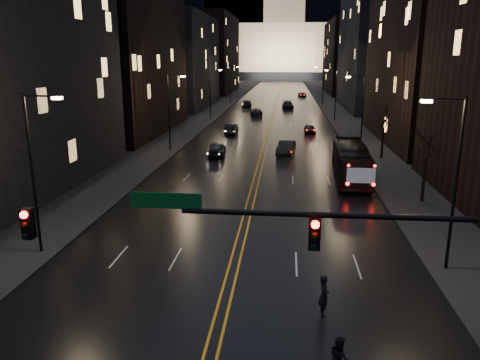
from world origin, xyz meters
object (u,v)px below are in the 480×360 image
(bus, at_px, (351,161))
(pedestrian_a, at_px, (324,295))
(traffic_signal, at_px, (396,252))
(oncoming_car_a, at_px, (217,149))
(pedestrian_b, at_px, (339,357))
(receding_car_a, at_px, (286,148))
(oncoming_car_b, at_px, (231,129))

(bus, relative_size, pedestrian_a, 6.39)
(traffic_signal, bearing_deg, oncoming_car_a, 106.24)
(pedestrian_b, bearing_deg, receding_car_a, -16.75)
(pedestrian_a, height_order, pedestrian_b, pedestrian_a)
(oncoming_car_b, relative_size, receding_car_a, 0.93)
(traffic_signal, relative_size, pedestrian_a, 9.46)
(oncoming_car_a, height_order, pedestrian_b, oncoming_car_a)
(oncoming_car_b, bearing_deg, oncoming_car_a, 91.44)
(receding_car_a, xyz_separation_m, pedestrian_a, (1.73, -34.55, 0.11))
(bus, height_order, oncoming_car_a, bus)
(traffic_signal, distance_m, oncoming_car_a, 39.77)
(traffic_signal, xyz_separation_m, receding_car_a, (-3.28, 39.55, -4.30))
(traffic_signal, distance_m, bus, 29.28)
(traffic_signal, bearing_deg, pedestrian_a, 107.26)
(bus, xyz_separation_m, oncoming_car_a, (-13.65, 9.00, -0.83))
(receding_car_a, bearing_deg, pedestrian_a, -79.53)
(oncoming_car_b, height_order, pedestrian_b, pedestrian_b)
(oncoming_car_a, bearing_deg, pedestrian_b, 99.78)
(bus, xyz_separation_m, receding_car_a, (-5.87, 10.60, -0.82))
(oncoming_car_b, distance_m, pedestrian_a, 49.89)
(pedestrian_a, bearing_deg, pedestrian_b, 175.09)
(pedestrian_b, bearing_deg, oncoming_car_b, -9.04)
(bus, bearing_deg, oncoming_car_b, 121.70)
(oncoming_car_b, distance_m, pedestrian_b, 53.95)
(traffic_signal, bearing_deg, oncoming_car_b, 101.79)
(traffic_signal, height_order, oncoming_car_b, traffic_signal)
(pedestrian_b, bearing_deg, oncoming_car_a, -4.93)
(pedestrian_b, bearing_deg, traffic_signal, -144.09)
(traffic_signal, height_order, receding_car_a, traffic_signal)
(oncoming_car_b, height_order, pedestrian_a, pedestrian_a)
(bus, bearing_deg, oncoming_car_a, 149.30)
(traffic_signal, relative_size, bus, 1.48)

